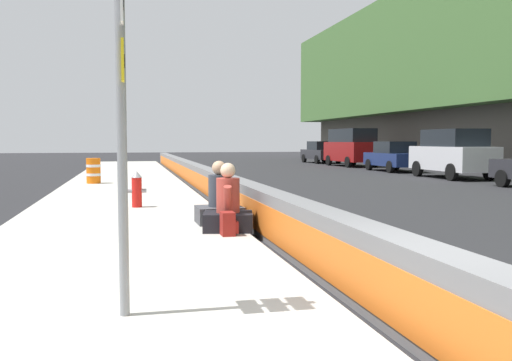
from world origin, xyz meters
TOP-DOWN VIEW (x-y plane):
  - ground_plane at (0.00, 0.00)m, footprint 160.00×160.00m
  - jersey_barrier at (0.00, 0.00)m, footprint 76.00×0.45m
  - route_sign_post at (1.16, 2.51)m, footprint 0.44×0.09m
  - fire_hydrant at (9.54, 2.30)m, footprint 0.26×0.46m
  - seated_person_foreground at (5.64, 0.75)m, footprint 0.89×1.00m
  - seated_person_middle at (6.56, 0.77)m, footprint 0.78×0.89m
  - backpack at (5.14, 0.84)m, footprint 0.32×0.28m
  - construction_barrel at (17.53, 3.80)m, footprint 0.54×0.54m
  - parked_car_fourth at (18.82, -12.19)m, footprint 4.85×2.17m
  - parked_car_midline at (24.73, -12.24)m, footprint 4.55×2.05m
  - parked_car_far at (31.10, -12.33)m, footprint 5.16×2.24m
  - parked_car_farther at (36.95, -12.24)m, footprint 4.56×2.07m

SIDE VIEW (x-z plane):
  - ground_plane at x=0.00m, z-range 0.00..0.00m
  - backpack at x=5.14m, z-range 0.13..0.53m
  - jersey_barrier at x=0.00m, z-range 0.00..0.85m
  - seated_person_foreground at x=5.64m, z-range -0.09..1.12m
  - seated_person_middle at x=6.56m, z-range -0.09..1.13m
  - fire_hydrant at x=9.54m, z-range 0.15..1.03m
  - construction_barrel at x=17.53m, z-range 0.14..1.09m
  - parked_car_midline at x=24.73m, z-range 0.01..1.72m
  - parked_car_farther at x=36.95m, z-range 0.01..1.72m
  - parked_car_fourth at x=18.82m, z-range 0.04..2.32m
  - parked_car_far at x=31.10m, z-range 0.07..2.63m
  - route_sign_post at x=1.16m, z-range 0.43..4.03m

